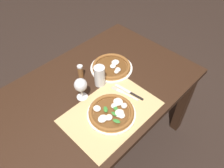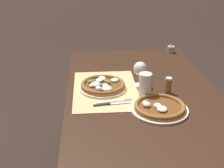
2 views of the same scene
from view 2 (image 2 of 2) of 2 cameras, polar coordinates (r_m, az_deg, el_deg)
name	(u,v)px [view 2 (image 2 of 2)]	position (r m, az deg, el deg)	size (l,w,h in m)	color
dining_table	(140,103)	(1.93, 5.16, -3.50)	(1.49, 0.89, 0.74)	black
paper_placemat	(106,90)	(1.87, -1.19, -1.03)	(0.56, 0.38, 0.00)	tan
pizza_near	(103,85)	(1.87, -1.70, -0.26)	(0.29, 0.29, 0.05)	silver
pizza_far	(159,107)	(1.65, 8.67, -4.26)	(0.30, 0.30, 0.05)	silver
wine_glass	(140,70)	(1.89, 5.12, 2.63)	(0.08, 0.08, 0.16)	silver
pint_glass	(145,86)	(1.76, 6.09, -0.38)	(0.07, 0.07, 0.15)	silver
fork	(114,101)	(1.72, 0.44, -3.17)	(0.05, 0.20, 0.00)	#B7B7BC
knife	(113,104)	(1.70, 0.15, -3.64)	(0.04, 0.22, 0.01)	black
votive_candle	(171,49)	(2.55, 10.72, 6.22)	(0.06, 0.06, 0.07)	gray
pepper_shaker	(168,85)	(1.84, 10.26, -0.24)	(0.04, 0.04, 0.10)	brown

